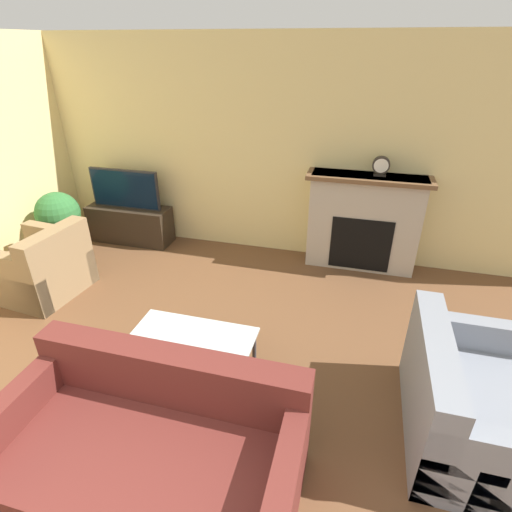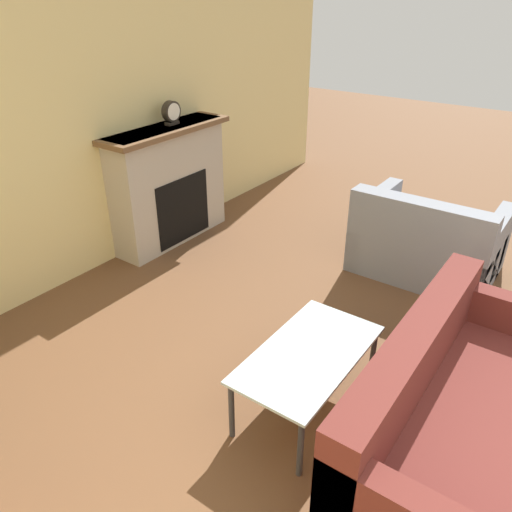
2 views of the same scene
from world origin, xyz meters
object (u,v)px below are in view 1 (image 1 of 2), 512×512
object	(u,v)px
couch_sectional	(151,454)
mantel_clock	(381,166)
armchair_by_window	(40,269)
potted_plant	(59,216)
coffee_table	(191,342)
couch_loveseat	(473,407)
tv	(125,189)

from	to	relation	value
couch_sectional	mantel_clock	distance (m)	3.72
armchair_by_window	potted_plant	distance (m)	0.96
coffee_table	potted_plant	xyz separation A→B (m)	(-2.57, 1.67, 0.17)
couch_loveseat	armchair_by_window	size ratio (longest dim) A/B	1.28
couch_sectional	mantel_clock	world-z (taller)	mantel_clock
armchair_by_window	coffee_table	bearing A→B (deg)	74.78
couch_loveseat	potted_plant	world-z (taller)	potted_plant
armchair_by_window	coffee_table	size ratio (longest dim) A/B	0.94
tv	armchair_by_window	size ratio (longest dim) A/B	1.04
couch_loveseat	coffee_table	bearing A→B (deg)	89.55
coffee_table	mantel_clock	bearing A→B (deg)	59.91
armchair_by_window	potted_plant	size ratio (longest dim) A/B	1.10
coffee_table	mantel_clock	xyz separation A→B (m)	(1.39, 2.40, 0.93)
couch_loveseat	coffee_table	size ratio (longest dim) A/B	1.21
couch_sectional	couch_loveseat	xyz separation A→B (m)	(2.03, 0.92, 0.01)
tv	couch_loveseat	size ratio (longest dim) A/B	0.81
couch_sectional	mantel_clock	size ratio (longest dim) A/B	8.26
tv	potted_plant	size ratio (longest dim) A/B	1.14
armchair_by_window	coffee_table	xyz separation A→B (m)	(2.20, -0.82, 0.10)
couch_sectional	potted_plant	world-z (taller)	potted_plant
mantel_clock	couch_loveseat	bearing A→B (deg)	-72.59
tv	coffee_table	world-z (taller)	tv
coffee_table	potted_plant	distance (m)	3.07
tv	couch_loveseat	world-z (taller)	tv
coffee_table	mantel_clock	world-z (taller)	mantel_clock
potted_plant	couch_loveseat	bearing A→B (deg)	-19.68
potted_plant	armchair_by_window	bearing A→B (deg)	-66.94
couch_loveseat	potted_plant	bearing A→B (deg)	70.32
couch_sectional	couch_loveseat	size ratio (longest dim) A/B	1.52
armchair_by_window	potted_plant	bearing A→B (deg)	-151.75
potted_plant	mantel_clock	xyz separation A→B (m)	(3.96, 0.73, 0.75)
tv	coffee_table	size ratio (longest dim) A/B	0.98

